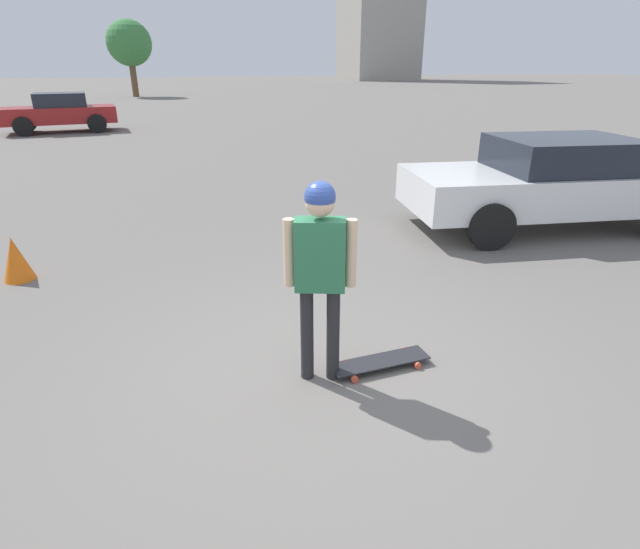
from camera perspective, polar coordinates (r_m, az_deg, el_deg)
name	(u,v)px	position (r m, az deg, el deg)	size (l,w,h in m)	color
ground_plane	(320,376)	(4.48, 0.00, -11.57)	(220.00, 220.00, 0.00)	slate
person	(320,258)	(3.96, 0.00, 1.85)	(0.55, 0.33, 1.73)	#262628
skateboard	(380,361)	(4.60, 6.90, -9.84)	(0.92, 0.31, 0.07)	#232328
car_parked_near	(554,181)	(9.15, 25.20, 9.65)	(4.98, 2.65, 1.46)	silver
car_parked_far	(60,112)	(23.19, -27.56, 16.17)	(4.28, 2.25, 1.49)	maroon
tree_distant	(129,43)	(46.35, -20.98, 23.44)	(3.50, 3.50, 5.81)	brown
traffic_cone	(16,259)	(7.33, -31.44, 1.53)	(0.37, 0.37, 0.56)	orange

